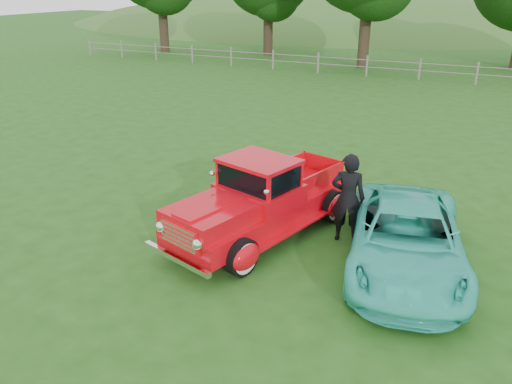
% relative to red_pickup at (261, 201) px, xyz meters
% --- Properties ---
extents(ground, '(140.00, 140.00, 0.00)m').
position_rel_red_pickup_xyz_m(ground, '(0.36, -1.27, -0.80)').
color(ground, '#204D14').
rests_on(ground, ground).
extents(distant_hills, '(116.00, 60.00, 18.00)m').
position_rel_red_pickup_xyz_m(distant_hills, '(-3.72, 58.19, -5.34)').
color(distant_hills, '#3B6725').
rests_on(distant_hills, ground).
extents(fence_line, '(48.00, 0.12, 1.20)m').
position_rel_red_pickup_xyz_m(fence_line, '(0.36, 20.73, -0.19)').
color(fence_line, slate).
rests_on(fence_line, ground).
extents(red_pickup, '(3.21, 5.27, 1.78)m').
position_rel_red_pickup_xyz_m(red_pickup, '(0.00, 0.00, 0.00)').
color(red_pickup, black).
rests_on(red_pickup, ground).
extents(teal_sedan, '(2.99, 4.95, 1.28)m').
position_rel_red_pickup_xyz_m(teal_sedan, '(3.14, -0.12, -0.15)').
color(teal_sedan, '#32C9B2').
rests_on(teal_sedan, ground).
extents(man, '(0.80, 0.60, 1.98)m').
position_rel_red_pickup_xyz_m(man, '(1.78, 0.52, 0.19)').
color(man, black).
rests_on(man, ground).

